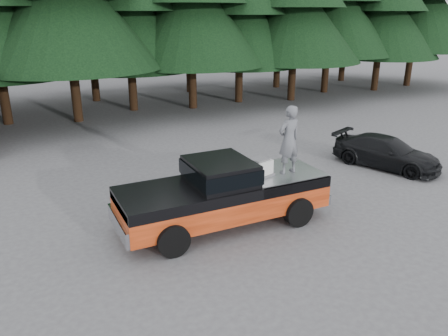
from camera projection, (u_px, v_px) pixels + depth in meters
name	position (u px, v px, depth m)	size (l,w,h in m)	color
ground	(197.00, 227.00, 12.20)	(120.00, 120.00, 0.00)	#4A4B4D
pickup_truck	(223.00, 203.00, 12.17)	(6.00, 2.04, 1.33)	#D94B1B
truck_cab	(220.00, 171.00, 11.80)	(1.66, 1.90, 0.59)	black
air_compressor	(259.00, 168.00, 12.23)	(0.63, 0.53, 0.44)	silver
man_on_bed	(289.00, 140.00, 12.20)	(0.71, 0.47, 1.95)	#585A60
parked_car	(386.00, 152.00, 16.78)	(1.65, 4.06, 1.18)	black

